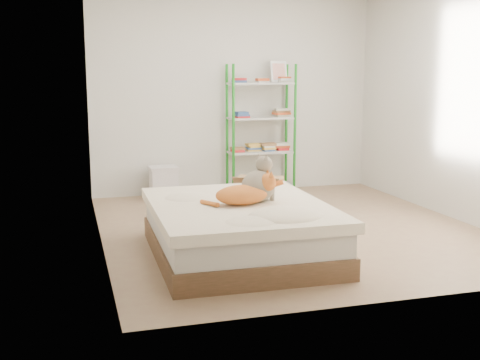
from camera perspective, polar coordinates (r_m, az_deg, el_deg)
name	(u,v)px	position (r m, az deg, el deg)	size (l,w,h in m)	color
room	(291,102)	(6.07, 4.87, 7.38)	(3.81, 4.21, 2.61)	#947C57
bed	(239,230)	(5.27, -0.14, -4.72)	(1.51, 1.88, 0.47)	brown
orange_cat	(242,192)	(5.14, 0.15, -1.17)	(0.54, 0.29, 0.22)	orange
grey_cat	(258,179)	(5.24, 1.76, 0.08)	(0.30, 0.36, 0.40)	gray
shelf_unit	(261,128)	(7.97, 2.02, 4.92)	(0.88, 0.36, 1.74)	#1F8621
cardboard_box	(259,194)	(7.05, 1.85, -1.30)	(0.67, 0.70, 0.43)	tan
white_bin	(164,182)	(7.72, -7.26, -0.21)	(0.37, 0.33, 0.42)	silver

